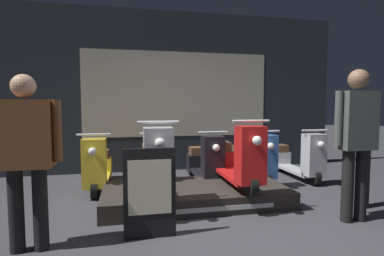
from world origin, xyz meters
The scene contains 14 objects.
ground_plane centered at (0.00, 0.00, 0.00)m, with size 30.00×30.00×0.00m, color #38383D.
shop_wall_back centered at (0.00, 3.18, 1.60)m, with size 6.79×0.09×3.20m.
display_platform centered at (-0.11, 1.02, 0.11)m, with size 2.46×1.18×0.22m.
scooter_display_left centered at (-0.66, 0.95, 0.57)m, with size 0.46×1.55×0.93m.
scooter_display_right centered at (0.44, 0.95, 0.57)m, with size 0.46×1.55×0.93m.
scooter_backrow_0 centered at (-1.47, 2.00, 0.35)m, with size 0.46×1.55×0.93m.
scooter_backrow_1 centered at (-0.60, 2.00, 0.35)m, with size 0.46×1.55×0.93m.
scooter_backrow_2 centered at (0.27, 2.00, 0.35)m, with size 0.46×1.55×0.93m.
scooter_backrow_3 centered at (1.14, 2.00, 0.35)m, with size 0.46×1.55×0.93m.
scooter_backrow_4 centered at (2.01, 2.00, 0.35)m, with size 0.46×1.55×0.93m.
person_left_browsing centered at (-1.89, 0.01, 0.95)m, with size 0.61×0.25×1.60m.
person_right_browsing centered at (1.52, 0.01, 1.01)m, with size 0.55×0.22×1.73m.
price_sign_board centered at (-0.79, 0.04, 0.46)m, with size 0.52×0.04×0.91m.
street_bollard centered at (1.99, 0.38, 0.44)m, with size 0.13×0.13×0.89m.
Camera 1 is at (-0.98, -2.89, 1.32)m, focal length 28.00 mm.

